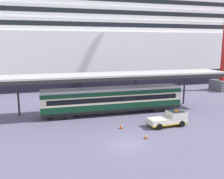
{
  "coord_description": "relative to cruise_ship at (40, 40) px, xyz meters",
  "views": [
    {
      "loc": [
        -7.95,
        -23.04,
        10.57
      ],
      "look_at": [
        0.48,
        7.98,
        4.5
      ],
      "focal_mm": 38.5,
      "sensor_mm": 36.0,
      "label": 1
    }
  ],
  "objects": [
    {
      "name": "ground_plane",
      "position": [
        9.42,
        -43.81,
        -11.77
      ],
      "size": [
        400.0,
        400.0,
        0.0
      ],
      "primitive_type": "plane",
      "color": "slate"
    },
    {
      "name": "cruise_ship",
      "position": [
        0.0,
        0.0,
        0.0
      ],
      "size": [
        158.88,
        23.49,
        33.7
      ],
      "color": "black",
      "rests_on": "ground"
    },
    {
      "name": "platform_canopy",
      "position": [
        11.03,
        -32.01,
        -5.85
      ],
      "size": [
        37.01,
        5.24,
        6.18
      ],
      "color": "silver",
      "rests_on": "ground"
    },
    {
      "name": "train_carriage",
      "position": [
        11.03,
        -32.42,
        -9.47
      ],
      "size": [
        21.45,
        2.81,
        4.11
      ],
      "color": "black",
      "rests_on": "ground"
    },
    {
      "name": "service_truck",
      "position": [
        16.83,
        -39.62,
        -10.78
      ],
      "size": [
        5.33,
        2.54,
        2.02
      ],
      "color": "silver",
      "rests_on": "ground"
    },
    {
      "name": "traffic_cone_near",
      "position": [
        11.95,
        -42.99,
        -11.46
      ],
      "size": [
        0.36,
        0.36,
        0.62
      ],
      "color": "black",
      "rests_on": "ground"
    },
    {
      "name": "traffic_cone_mid",
      "position": [
        10.22,
        -39.07,
        -11.4
      ],
      "size": [
        0.36,
        0.36,
        0.74
      ],
      "color": "black",
      "rests_on": "ground"
    },
    {
      "name": "quay_bollard",
      "position": [
        19.02,
        -39.11,
        -11.25
      ],
      "size": [
        0.48,
        0.48,
        0.96
      ],
      "color": "black",
      "rests_on": "ground"
    }
  ]
}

